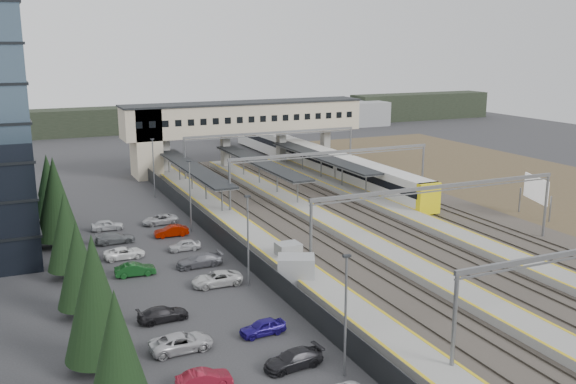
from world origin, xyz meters
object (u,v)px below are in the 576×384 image
relay_cabin_near (296,271)px  footbridge (229,122)px  train (313,158)px  relay_cabin_far (288,253)px  billboard (536,190)px

relay_cabin_near → footbridge: (11.90, 51.61, 6.61)m
footbridge → train: size_ratio=0.63×
relay_cabin_near → relay_cabin_far: bearing=72.6°
footbridge → billboard: size_ratio=7.19×
relay_cabin_far → billboard: billboard is taller
billboard → footbridge: bearing=118.9°
relay_cabin_far → billboard: (34.01, 3.06, 2.32)m
footbridge → billboard: bearing=-61.1°
relay_cabin_near → train: 51.35m
train → relay_cabin_far: bearing=-119.4°
relay_cabin_near → train: bearing=61.9°
relay_cabin_far → footbridge: footbridge is taller
relay_cabin_far → footbridge: size_ratio=0.06×
footbridge → billboard: footbridge is taller
billboard → train: bearing=107.4°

